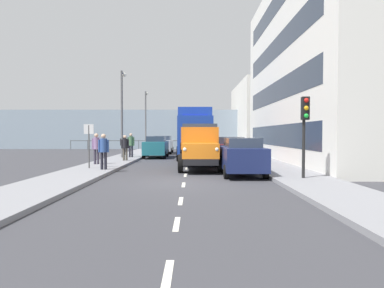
{
  "coord_description": "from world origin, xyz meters",
  "views": [
    {
      "loc": [
        -0.33,
        12.76,
        1.89
      ],
      "look_at": [
        -0.3,
        -11.73,
        1.15
      ],
      "focal_mm": 30.47,
      "sensor_mm": 36.0,
      "label": 1
    }
  ],
  "objects_px": {
    "lorry_cargo_blue": "(195,132)",
    "car_silver_oppositeside_1": "(163,144)",
    "pedestrian_in_dark_coat": "(131,143)",
    "lamp_post_far": "(146,115)",
    "pedestrian_near_railing": "(96,146)",
    "pedestrian_strolling": "(123,143)",
    "lamp_post_promenade": "(122,106)",
    "car_red_kerbside_1": "(229,150)",
    "pedestrian_by_lamp": "(125,146)",
    "pedestrian_with_bag": "(104,148)",
    "car_navy_kerbside_near": "(241,156)",
    "car_teal_oppositeside_0": "(156,147)",
    "street_sign": "(89,138)",
    "truck_vintage_orange": "(200,148)",
    "traffic_light_near": "(305,119)"
  },
  "relations": [
    {
      "from": "lorry_cargo_blue",
      "to": "car_silver_oppositeside_1",
      "type": "height_order",
      "value": "lorry_cargo_blue"
    },
    {
      "from": "pedestrian_in_dark_coat",
      "to": "lamp_post_far",
      "type": "distance_m",
      "value": 11.5
    },
    {
      "from": "pedestrian_near_railing",
      "to": "pedestrian_strolling",
      "type": "relative_size",
      "value": 1.08
    },
    {
      "from": "lamp_post_promenade",
      "to": "car_silver_oppositeside_1",
      "type": "bearing_deg",
      "value": -107.67
    },
    {
      "from": "car_red_kerbside_1",
      "to": "lorry_cargo_blue",
      "type": "bearing_deg",
      "value": -69.04
    },
    {
      "from": "pedestrian_by_lamp",
      "to": "pedestrian_strolling",
      "type": "relative_size",
      "value": 1.01
    },
    {
      "from": "lamp_post_promenade",
      "to": "car_red_kerbside_1",
      "type": "bearing_deg",
      "value": 149.58
    },
    {
      "from": "car_silver_oppositeside_1",
      "to": "pedestrian_in_dark_coat",
      "type": "distance_m",
      "value": 7.53
    },
    {
      "from": "pedestrian_by_lamp",
      "to": "pedestrian_strolling",
      "type": "distance_m",
      "value": 5.87
    },
    {
      "from": "pedestrian_by_lamp",
      "to": "pedestrian_with_bag",
      "type": "bearing_deg",
      "value": 90.87
    },
    {
      "from": "car_silver_oppositeside_1",
      "to": "pedestrian_with_bag",
      "type": "bearing_deg",
      "value": 84.79
    },
    {
      "from": "car_navy_kerbside_near",
      "to": "lamp_post_promenade",
      "type": "xyz_separation_m",
      "value": [
        7.53,
        -9.57,
        3.11
      ]
    },
    {
      "from": "pedestrian_near_railing",
      "to": "pedestrian_in_dark_coat",
      "type": "bearing_deg",
      "value": -98.96
    },
    {
      "from": "car_red_kerbside_1",
      "to": "car_teal_oppositeside_0",
      "type": "height_order",
      "value": "same"
    },
    {
      "from": "pedestrian_with_bag",
      "to": "pedestrian_in_dark_coat",
      "type": "distance_m",
      "value": 8.64
    },
    {
      "from": "car_navy_kerbside_near",
      "to": "pedestrian_by_lamp",
      "type": "distance_m",
      "value": 9.37
    },
    {
      "from": "car_navy_kerbside_near",
      "to": "lamp_post_far",
      "type": "height_order",
      "value": "lamp_post_far"
    },
    {
      "from": "pedestrian_in_dark_coat",
      "to": "pedestrian_near_railing",
      "type": "bearing_deg",
      "value": 81.04
    },
    {
      "from": "car_navy_kerbside_near",
      "to": "car_red_kerbside_1",
      "type": "bearing_deg",
      "value": -90.0
    },
    {
      "from": "car_silver_oppositeside_1",
      "to": "pedestrian_by_lamp",
      "type": "xyz_separation_m",
      "value": [
        1.54,
        10.45,
        0.23
      ]
    },
    {
      "from": "car_teal_oppositeside_0",
      "to": "street_sign",
      "type": "height_order",
      "value": "street_sign"
    },
    {
      "from": "car_silver_oppositeside_1",
      "to": "lamp_post_promenade",
      "type": "relative_size",
      "value": 0.71
    },
    {
      "from": "truck_vintage_orange",
      "to": "traffic_light_near",
      "type": "height_order",
      "value": "traffic_light_near"
    },
    {
      "from": "traffic_light_near",
      "to": "car_navy_kerbside_near",
      "type": "bearing_deg",
      "value": -44.7
    },
    {
      "from": "traffic_light_near",
      "to": "pedestrian_near_railing",
      "type": "bearing_deg",
      "value": -31.13
    },
    {
      "from": "truck_vintage_orange",
      "to": "traffic_light_near",
      "type": "bearing_deg",
      "value": 132.41
    },
    {
      "from": "lamp_post_promenade",
      "to": "street_sign",
      "type": "height_order",
      "value": "lamp_post_promenade"
    },
    {
      "from": "traffic_light_near",
      "to": "lorry_cargo_blue",
      "type": "bearing_deg",
      "value": -71.57
    },
    {
      "from": "car_navy_kerbside_near",
      "to": "lamp_post_promenade",
      "type": "bearing_deg",
      "value": -51.8
    },
    {
      "from": "truck_vintage_orange",
      "to": "pedestrian_by_lamp",
      "type": "height_order",
      "value": "truck_vintage_orange"
    },
    {
      "from": "car_silver_oppositeside_1",
      "to": "street_sign",
      "type": "xyz_separation_m",
      "value": [
        2.38,
        15.29,
        0.79
      ]
    },
    {
      "from": "car_navy_kerbside_near",
      "to": "street_sign",
      "type": "relative_size",
      "value": 1.82
    },
    {
      "from": "car_red_kerbside_1",
      "to": "pedestrian_in_dark_coat",
      "type": "distance_m",
      "value": 8.27
    },
    {
      "from": "lamp_post_promenade",
      "to": "traffic_light_near",
      "type": "bearing_deg",
      "value": 129.62
    },
    {
      "from": "truck_vintage_orange",
      "to": "car_teal_oppositeside_0",
      "type": "height_order",
      "value": "truck_vintage_orange"
    },
    {
      "from": "pedestrian_with_bag",
      "to": "pedestrian_strolling",
      "type": "height_order",
      "value": "pedestrian_with_bag"
    },
    {
      "from": "lorry_cargo_blue",
      "to": "traffic_light_near",
      "type": "height_order",
      "value": "lorry_cargo_blue"
    },
    {
      "from": "street_sign",
      "to": "car_navy_kerbside_near",
      "type": "bearing_deg",
      "value": 167.39
    },
    {
      "from": "car_teal_oppositeside_0",
      "to": "lamp_post_far",
      "type": "bearing_deg",
      "value": -77.13
    },
    {
      "from": "pedestrian_with_bag",
      "to": "lamp_post_far",
      "type": "relative_size",
      "value": 0.27
    },
    {
      "from": "car_navy_kerbside_near",
      "to": "pedestrian_with_bag",
      "type": "bearing_deg",
      "value": -8.89
    },
    {
      "from": "pedestrian_with_bag",
      "to": "lamp_post_far",
      "type": "distance_m",
      "value": 20.0
    },
    {
      "from": "car_teal_oppositeside_0",
      "to": "pedestrian_by_lamp",
      "type": "bearing_deg",
      "value": 71.76
    },
    {
      "from": "pedestrian_with_bag",
      "to": "car_teal_oppositeside_0",
      "type": "bearing_deg",
      "value": -98.14
    },
    {
      "from": "lorry_cargo_blue",
      "to": "lamp_post_promenade",
      "type": "height_order",
      "value": "lamp_post_promenade"
    },
    {
      "from": "car_navy_kerbside_near",
      "to": "car_teal_oppositeside_0",
      "type": "distance_m",
      "value": 12.34
    },
    {
      "from": "lamp_post_far",
      "to": "car_silver_oppositeside_1",
      "type": "bearing_deg",
      "value": 119.78
    },
    {
      "from": "car_red_kerbside_1",
      "to": "lamp_post_far",
      "type": "bearing_deg",
      "value": -64.81
    },
    {
      "from": "lamp_post_promenade",
      "to": "lamp_post_far",
      "type": "distance_m",
      "value": 11.26
    },
    {
      "from": "car_red_kerbside_1",
      "to": "car_silver_oppositeside_1",
      "type": "bearing_deg",
      "value": -66.39
    }
  ]
}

